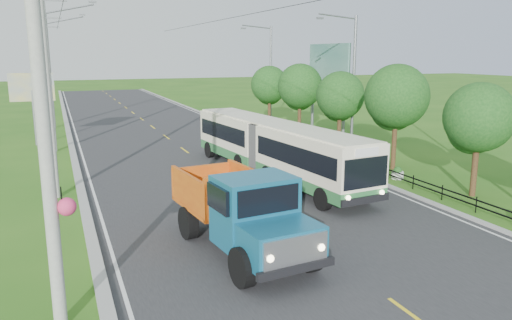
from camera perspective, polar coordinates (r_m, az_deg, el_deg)
ground at (r=18.31m, az=5.69°, el=-8.91°), size 240.00×240.00×0.00m
road at (r=36.60m, az=-8.90°, el=1.65°), size 14.00×120.00×0.02m
curb_left at (r=35.71m, az=-20.22°, el=0.89°), size 0.40×120.00×0.15m
curb_right at (r=38.79m, az=1.44°, el=2.44°), size 0.30×120.00×0.10m
edge_line_left at (r=35.74m, az=-19.34°, el=0.88°), size 0.12×120.00×0.00m
edge_line_right at (r=38.60m, az=0.76°, el=2.35°), size 0.12×120.00×0.00m
centre_dash at (r=18.30m, az=5.69°, el=-8.84°), size 0.12×2.20×0.00m
railing_right at (r=33.80m, az=6.80°, el=1.35°), size 0.04×40.00×0.60m
pole_nearest at (r=12.22m, az=-22.84°, el=3.61°), size 3.51×0.44×10.00m
pole_near at (r=24.16m, az=-22.68°, el=7.73°), size 3.51×0.32×10.00m
pole_mid at (r=36.14m, az=-22.56°, el=8.87°), size 3.51×0.32×10.00m
pole_far at (r=48.13m, az=-22.51°, el=9.45°), size 3.51×0.32×10.00m
tree_second at (r=25.01m, az=23.98°, el=4.10°), size 3.18×3.26×5.30m
tree_third at (r=29.43m, az=15.69°, el=6.65°), size 3.60×3.62×6.00m
tree_fourth at (r=34.40m, az=9.56°, el=6.98°), size 3.24×3.31×5.40m
tree_fifth at (r=39.61m, az=5.02°, el=8.14°), size 3.48×3.52×5.80m
tree_back at (r=45.04m, az=1.54°, el=8.39°), size 3.30×3.36×5.50m
streetlight_mid at (r=34.61m, az=10.88°, el=9.15°), size 3.02×0.20×9.07m
streetlight_far at (r=47.00m, az=1.52°, el=10.07°), size 3.02×0.20×9.07m
planter_near at (r=27.58m, az=15.87°, el=-1.50°), size 0.64×0.64×0.67m
planter_mid at (r=34.09m, az=7.68°, el=1.39°), size 0.64×0.64×0.67m
planter_far at (r=41.13m, az=2.19°, el=3.32°), size 0.64×0.64×0.67m
billboard_left at (r=39.23m, az=-24.22°, el=7.12°), size 3.00×0.20×5.20m
billboard_right at (r=40.58m, az=8.28°, el=10.26°), size 0.24×6.00×7.30m
bus at (r=26.69m, az=2.04°, el=1.73°), size 3.94×15.25×2.91m
dump_truck at (r=16.54m, az=-1.65°, el=-5.33°), size 3.25×6.93×2.81m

